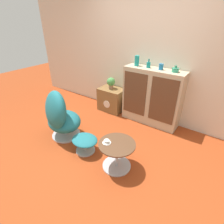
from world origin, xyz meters
name	(u,v)px	position (x,y,z in m)	size (l,w,h in m)	color
ground_plane	(100,149)	(0.00, 0.00, 0.00)	(12.00, 12.00, 0.00)	#9E3D19
wall_back	(147,56)	(0.00, 1.54, 1.30)	(6.40, 0.06, 2.60)	beige
sideboard	(152,97)	(0.29, 1.32, 0.57)	(1.16, 0.37, 1.13)	tan
tv_console	(112,99)	(-0.67, 1.30, 0.27)	(0.58, 0.43, 0.53)	brown
egg_chair	(60,116)	(-0.79, -0.11, 0.43)	(0.84, 0.80, 0.93)	#B7B7BC
ottoman	(85,141)	(-0.17, -0.17, 0.20)	(0.44, 0.38, 0.27)	#B7B7BC
coffee_table	(117,154)	(0.45, -0.15, 0.24)	(0.53, 0.53, 0.43)	#B7B7BC
vase_leftmost	(137,61)	(-0.10, 1.33, 1.23)	(0.09, 0.09, 0.19)	teal
vase_inner_left	(148,65)	(0.15, 1.33, 1.19)	(0.07, 0.07, 0.16)	#147A75
vase_inner_right	(161,67)	(0.40, 1.33, 1.19)	(0.08, 0.08, 0.11)	#196699
vase_rightmost	(175,70)	(0.66, 1.33, 1.17)	(0.12, 0.12, 0.11)	#2D8E6B
potted_plant	(111,82)	(-0.70, 1.30, 0.68)	(0.19, 0.19, 0.25)	#996B4C
teacup	(107,142)	(0.32, -0.22, 0.45)	(0.12, 0.12, 0.05)	white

